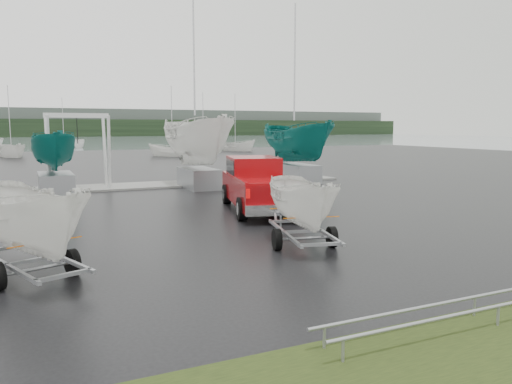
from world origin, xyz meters
name	(u,v)px	position (x,y,z in m)	size (l,w,h in m)	color
ground_plane	(143,235)	(0.00, 0.00, 0.00)	(120.00, 120.00, 0.00)	black
lake	(41,143)	(0.00, 100.00, -0.01)	(300.00, 300.00, 0.00)	slate
dock	(92,188)	(0.00, 13.00, 0.05)	(30.00, 3.00, 0.12)	gray
treeline	(34,128)	(0.00, 170.00, 3.00)	(300.00, 8.00, 6.00)	black
far_hill	(33,122)	(0.00, 178.00, 5.00)	(300.00, 6.00, 10.00)	#4C5651
pickup_truck	(257,183)	(5.40, 3.10, 1.11)	(3.62, 6.73, 2.13)	maroon
trailer_hitched	(304,161)	(3.80, -3.43, 2.45)	(2.00, 3.78, 4.50)	#94979C
trailer_parked	(27,158)	(-3.20, -3.58, 2.74)	(2.32, 3.79, 5.05)	#94979C
boat_hoist	(78,140)	(-0.63, 13.00, 2.67)	(3.30, 2.18, 4.12)	silver
keelboat_1	(53,130)	(-1.91, 11.20, 3.26)	(2.09, 3.20, 6.65)	#94979C
keelboat_2	(197,106)	(5.49, 11.00, 4.53)	(2.85, 3.20, 11.03)	#94979C
keelboat_3	(298,114)	(12.00, 11.30, 4.15)	(2.61, 3.20, 10.78)	#94979C
mast_rack_2	(486,301)	(4.00, -9.50, 0.35)	(7.00, 0.56, 0.06)	#94979C
moored_boat_1	(12,157)	(-4.60, 47.30, 0.01)	(2.94, 2.99, 11.21)	silver
moored_boat_2	(173,156)	(12.18, 40.65, 0.01)	(3.22, 3.21, 11.00)	silver
moored_boat_3	(203,152)	(18.75, 48.93, 0.01)	(2.55, 2.59, 10.92)	silver
moored_boat_5	(64,148)	(2.52, 69.79, 0.00)	(2.98, 2.93, 11.29)	silver
moored_boat_6	(235,151)	(23.79, 49.85, 0.00)	(3.49, 3.52, 11.33)	silver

